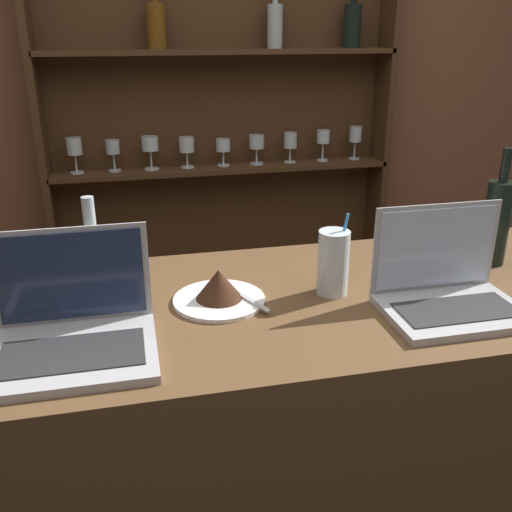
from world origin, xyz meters
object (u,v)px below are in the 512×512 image
at_px(cake_plate, 219,290).
at_px(wine_bottle_dark, 497,221).
at_px(water_glass, 333,263).
at_px(wine_bottle_clear, 95,269).
at_px(laptop_near, 73,327).
at_px(laptop_far, 447,288).

height_order(cake_plate, wine_bottle_dark, wine_bottle_dark).
bearing_deg(wine_bottle_dark, water_glass, -170.15).
distance_m(water_glass, wine_bottle_clear, 0.54).
distance_m(water_glass, wine_bottle_dark, 0.49).
bearing_deg(wine_bottle_dark, wine_bottle_clear, -177.05).
distance_m(laptop_near, laptop_far, 0.81).
relative_size(wine_bottle_dark, wine_bottle_clear, 1.18).
xyz_separation_m(laptop_near, cake_plate, (0.31, 0.14, -0.02)).
bearing_deg(water_glass, wine_bottle_dark, 9.85).
height_order(laptop_near, laptop_far, same).
distance_m(laptop_far, water_glass, 0.26).
distance_m(laptop_near, wine_bottle_clear, 0.17).
height_order(laptop_far, cake_plate, laptop_far).
distance_m(cake_plate, wine_bottle_dark, 0.76).
relative_size(cake_plate, water_glass, 1.08).
bearing_deg(laptop_far, laptop_near, 179.77).
xyz_separation_m(laptop_near, wine_bottle_clear, (0.04, 0.16, 0.05)).
distance_m(laptop_far, wine_bottle_dark, 0.34).
xyz_separation_m(laptop_near, water_glass, (0.58, 0.13, 0.03)).
xyz_separation_m(cake_plate, water_glass, (0.27, -0.01, 0.05)).
bearing_deg(wine_bottle_clear, water_glass, -3.29).
bearing_deg(laptop_near, wine_bottle_clear, 74.93).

